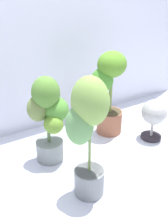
# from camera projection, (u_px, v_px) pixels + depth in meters

# --- Properties ---
(ground_plane) EXTENTS (8.00, 8.00, 0.00)m
(ground_plane) POSITION_uv_depth(u_px,v_px,m) (112.00, 166.00, 1.88)
(ground_plane) COLOR silver
(ground_plane) RESTS_ON ground
(mylar_back_wall) EXTENTS (3.20, 0.01, 2.00)m
(mylar_back_wall) POSITION_uv_depth(u_px,v_px,m) (55.00, 15.00, 2.09)
(mylar_back_wall) COLOR silver
(mylar_back_wall) RESTS_ON ground
(potted_plant_front_left) EXTENTS (0.29, 0.27, 0.79)m
(potted_plant_front_left) POSITION_uv_depth(u_px,v_px,m) (87.00, 131.00, 1.43)
(potted_plant_front_left) COLOR slate
(potted_plant_front_left) RESTS_ON ground
(potted_plant_back_left) EXTENTS (0.32, 0.30, 0.67)m
(potted_plant_back_left) POSITION_uv_depth(u_px,v_px,m) (49.00, 116.00, 1.80)
(potted_plant_back_left) COLOR gray
(potted_plant_back_left) RESTS_ON ground
(potted_plant_back_right) EXTENTS (0.37, 0.31, 0.75)m
(potted_plant_back_right) POSITION_uv_depth(u_px,v_px,m) (109.00, 89.00, 2.15)
(potted_plant_back_right) COLOR #93563C
(potted_plant_back_right) RESTS_ON ground
(floor_fan) EXTENTS (0.25, 0.25, 0.36)m
(floor_fan) POSITION_uv_depth(u_px,v_px,m) (154.00, 114.00, 2.13)
(floor_fan) COLOR #272027
(floor_fan) RESTS_ON ground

